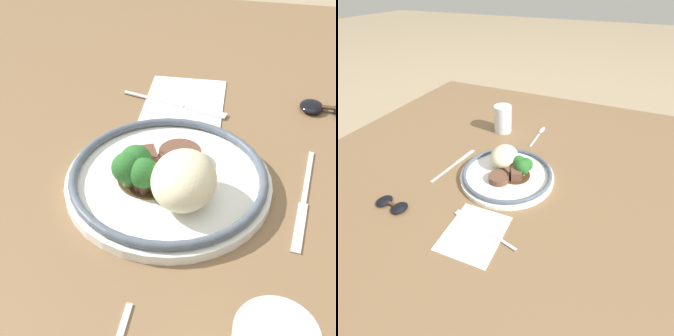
# 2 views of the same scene
# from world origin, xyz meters

# --- Properties ---
(ground_plane) EXTENTS (8.00, 8.00, 0.00)m
(ground_plane) POSITION_xyz_m (0.00, 0.00, 0.00)
(ground_plane) COLOR #998466
(dining_table) EXTENTS (1.44, 1.28, 0.05)m
(dining_table) POSITION_xyz_m (0.00, 0.00, 0.02)
(dining_table) COLOR brown
(dining_table) RESTS_ON ground
(napkin) EXTENTS (0.16, 0.14, 0.00)m
(napkin) POSITION_xyz_m (-0.20, -0.04, 0.05)
(napkin) COLOR white
(napkin) RESTS_ON dining_table
(plate) EXTENTS (0.28, 0.28, 0.08)m
(plate) POSITION_xyz_m (0.04, -0.03, 0.07)
(plate) COLOR white
(plate) RESTS_ON dining_table
(fork) EXTENTS (0.06, 0.18, 0.00)m
(fork) POSITION_xyz_m (-0.17, -0.04, 0.05)
(fork) COLOR silver
(fork) RESTS_ON napkin
(knife) EXTENTS (0.20, 0.04, 0.00)m
(knife) POSITION_xyz_m (0.03, 0.15, 0.05)
(knife) COLOR silver
(knife) RESTS_ON dining_table
(sunglasses) EXTENTS (0.05, 0.10, 0.01)m
(sunglasses) POSITION_xyz_m (-0.21, 0.20, 0.05)
(sunglasses) COLOR black
(sunglasses) RESTS_ON dining_table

